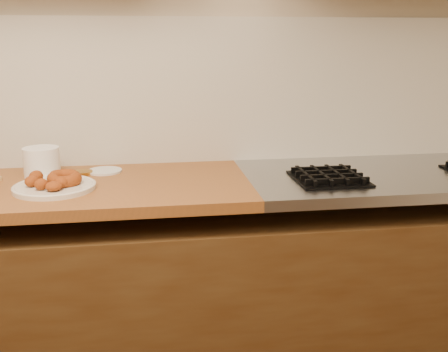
{
  "coord_description": "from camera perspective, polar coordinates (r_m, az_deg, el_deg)",
  "views": [
    {
      "loc": [
        0.12,
        -0.21,
        1.42
      ],
      "look_at": [
        0.4,
        1.61,
        0.93
      ],
      "focal_mm": 42.0,
      "sensor_mm": 36.0,
      "label": 1
    }
  ],
  "objects": [
    {
      "name": "wall_back",
      "position": [
        2.21,
        -12.19,
        12.78
      ],
      "size": [
        4.0,
        0.02,
        2.7
      ],
      "primitive_type": "cube",
      "color": "#C0AD96",
      "rests_on": "ground"
    },
    {
      "name": "base_cabinet",
      "position": [
        2.16,
        -11.23,
        -13.9
      ],
      "size": [
        3.6,
        0.6,
        0.77
      ],
      "primitive_type": "cube",
      "color": "#4D361B",
      "rests_on": "floor"
    },
    {
      "name": "stovetop",
      "position": [
        2.22,
        19.11,
        0.03
      ],
      "size": [
        1.3,
        0.62,
        0.04
      ],
      "primitive_type": "cube",
      "color": "#9EA0A5",
      "rests_on": "base_cabinet"
    },
    {
      "name": "backsplash",
      "position": [
        2.21,
        -11.99,
        8.88
      ],
      "size": [
        3.6,
        0.02,
        0.6
      ],
      "primitive_type": "cube",
      "color": "beige",
      "rests_on": "wall_back"
    },
    {
      "name": "burner_grates",
      "position": [
        2.14,
        19.56,
        0.28
      ],
      "size": [
        0.91,
        0.26,
        0.03
      ],
      "color": "black",
      "rests_on": "stovetop"
    },
    {
      "name": "donut_plate",
      "position": [
        1.93,
        -17.97,
        -1.16
      ],
      "size": [
        0.28,
        0.28,
        0.02
      ],
      "primitive_type": "cylinder",
      "color": "silver",
      "rests_on": "butcher_block"
    },
    {
      "name": "ring_donut",
      "position": [
        1.93,
        -16.99,
        -0.24
      ],
      "size": [
        0.17,
        0.17,
        0.05
      ],
      "primitive_type": "torus",
      "rotation": [
        0.1,
        0.0,
        0.59
      ],
      "color": "#933509",
      "rests_on": "donut_plate"
    },
    {
      "name": "fried_dough_chunks",
      "position": [
        1.92,
        -18.74,
        -0.48
      ],
      "size": [
        0.17,
        0.23,
        0.04
      ],
      "color": "#933509",
      "rests_on": "donut_plate"
    },
    {
      "name": "plastic_tub",
      "position": [
        2.12,
        -19.22,
        1.44
      ],
      "size": [
        0.18,
        0.18,
        0.11
      ],
      "primitive_type": "cylinder",
      "rotation": [
        0.0,
        0.0,
        0.39
      ],
      "color": "white",
      "rests_on": "butcher_block"
    },
    {
      "name": "tub_lid",
      "position": [
        2.13,
        -12.87,
        0.54
      ],
      "size": [
        0.18,
        0.18,
        0.01
      ],
      "primitive_type": "cylinder",
      "rotation": [
        0.0,
        0.0,
        -0.44
      ],
      "color": "silver",
      "rests_on": "butcher_block"
    },
    {
      "name": "brass_jar_lid",
      "position": [
        2.12,
        -15.1,
        0.36
      ],
      "size": [
        0.09,
        0.09,
        0.01
      ],
      "primitive_type": "cylinder",
      "rotation": [
        0.0,
        0.0,
        -0.23
      ],
      "color": "#A57425",
      "rests_on": "butcher_block"
    }
  ]
}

